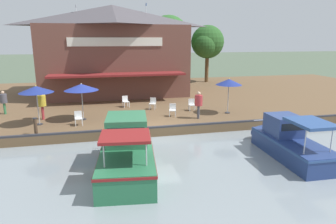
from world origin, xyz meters
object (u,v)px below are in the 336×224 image
Objects in this scene: patio_umbrella_mid_patio_right at (81,87)px; person_near_entrance at (4,100)px; cafe_chair_beside_entrance at (153,103)px; cafe_chair_back_row_seat at (192,104)px; person_at_quay_edge at (42,102)px; motorboat_distant_upstream at (127,149)px; tree_behind_restaurant at (207,43)px; cafe_chair_mid_patio at (126,101)px; cafe_chair_under_first_umbrella at (173,109)px; waterfront_restaurant at (114,49)px; patio_umbrella_by_entrance at (36,89)px; patio_umbrella_back_row at (229,82)px; tree_upstream_bank at (168,37)px; person_mid_patio at (199,101)px; mooring_post at (36,126)px; motorboat_far_downstream at (286,141)px; cafe_chair_facing_river at (78,117)px.

patio_umbrella_mid_patio_right is 1.46× the size of person_near_entrance.
cafe_chair_beside_entrance is 1.00× the size of cafe_chair_back_row_seat.
motorboat_distant_upstream is at bearing 32.17° from person_at_quay_edge.
cafe_chair_beside_entrance is 0.13× the size of tree_behind_restaurant.
cafe_chair_mid_patio is 6.14m from person_at_quay_edge.
cafe_chair_under_first_umbrella and cafe_chair_back_row_seat have the same top height.
cafe_chair_mid_patio is (-3.59, -2.84, 0.00)m from cafe_chair_under_first_umbrella.
person_at_quay_edge is at bearing -80.40° from cafe_chair_beside_entrance.
waterfront_restaurant reaches higher than patio_umbrella_by_entrance.
patio_umbrella_back_row is 0.38× the size of motorboat_distant_upstream.
motorboat_distant_upstream reaches higher than cafe_chair_back_row_seat.
person_near_entrance is at bearing -50.04° from tree_upstream_bank.
cafe_chair_back_row_seat is at bearing 68.43° from cafe_chair_beside_entrance.
cafe_chair_mid_patio is 16.45m from tree_behind_restaurant.
cafe_chair_beside_entrance is 2.56m from cafe_chair_under_first_umbrella.
person_near_entrance reaches higher than cafe_chair_back_row_seat.
patio_umbrella_back_row is at bearing 61.95° from cafe_chair_mid_patio.
person_mid_patio is (0.93, 1.52, 0.65)m from cafe_chair_under_first_umbrella.
tree_upstream_bank reaches higher than mooring_post.
cafe_chair_under_first_umbrella is 17.72m from tree_behind_restaurant.
motorboat_far_downstream is at bearing 23.21° from waterfront_restaurant.
patio_umbrella_by_entrance is 2.66m from mooring_post.
motorboat_far_downstream is at bearing 2.49° from tree_upstream_bank.
motorboat_distant_upstream is (6.21, 4.73, -1.89)m from patio_umbrella_by_entrance.
cafe_chair_mid_patio is (-3.77, 5.58, -1.71)m from patio_umbrella_by_entrance.
tree_upstream_bank is at bearing 174.10° from cafe_chair_back_row_seat.
tree_behind_restaurant is (-4.65, 11.19, 0.49)m from waterfront_restaurant.
tree_behind_restaurant is (-15.30, 3.99, 2.44)m from patio_umbrella_back_row.
cafe_chair_mid_patio is (-3.15, 3.03, -1.65)m from patio_umbrella_mid_patio_right.
person_at_quay_edge is (1.26, -7.48, 0.69)m from cafe_chair_beside_entrance.
motorboat_far_downstream is 22.65m from tree_upstream_bank.
cafe_chair_back_row_seat is 0.52× the size of person_near_entrance.
cafe_chair_facing_river is 0.46× the size of person_at_quay_edge.
cafe_chair_beside_entrance is 0.52× the size of person_near_entrance.
mooring_post is (1.41, -2.17, 0.01)m from cafe_chair_facing_river.
cafe_chair_mid_patio is 7.95m from mooring_post.
tree_upstream_bank is (-13.00, 4.16, 4.88)m from cafe_chair_beside_entrance.
tree_upstream_bank is (-15.44, -0.76, 3.15)m from patio_umbrella_back_row.
patio_umbrella_back_row is 15.77m from tree_upstream_bank.
cafe_chair_beside_entrance is at bearing 108.96° from patio_umbrella_by_entrance.
waterfront_restaurant is 15.82× the size of cafe_chair_mid_patio.
person_at_quay_edge is at bearing -39.22° from tree_upstream_bank.
person_at_quay_edge reaches higher than mooring_post.
mooring_post is (3.54, -10.03, 0.01)m from cafe_chair_back_row_seat.
cafe_chair_under_first_umbrella is 0.15× the size of motorboat_far_downstream.
tree_behind_restaurant is (-16.19, 6.46, 3.52)m from person_mid_patio.
tree_upstream_bank is at bearing 174.02° from person_mid_patio.
waterfront_restaurant is at bearing 132.41° from person_near_entrance.
person_at_quay_edge is at bearing -66.14° from cafe_chair_mid_patio.
tree_behind_restaurant is (-13.94, 6.21, 4.17)m from cafe_chair_back_row_seat.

